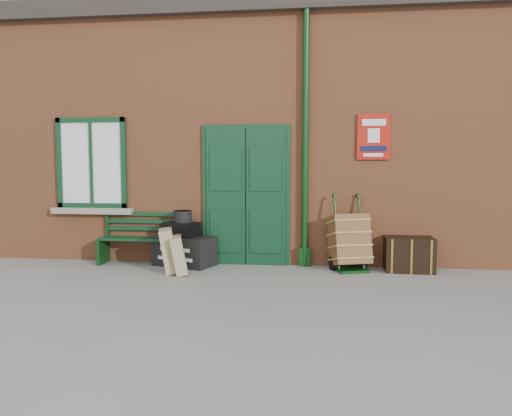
% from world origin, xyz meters
% --- Properties ---
extents(ground, '(80.00, 80.00, 0.00)m').
position_xyz_m(ground, '(0.00, 0.00, 0.00)').
color(ground, gray).
rests_on(ground, ground).
extents(station_building, '(10.30, 4.30, 4.36)m').
position_xyz_m(station_building, '(-0.00, 3.49, 2.16)').
color(station_building, '#AB5D37').
rests_on(station_building, ground).
extents(bench, '(1.41, 0.44, 0.87)m').
position_xyz_m(bench, '(-1.97, 1.32, 0.44)').
color(bench, '#0E351C').
rests_on(bench, ground).
extents(houdini_trunk, '(1.05, 0.80, 0.47)m').
position_xyz_m(houdini_trunk, '(-1.27, 1.25, 0.23)').
color(houdini_trunk, black).
rests_on(houdini_trunk, ground).
extents(strongbox, '(0.61, 0.53, 0.23)m').
position_xyz_m(strongbox, '(-1.32, 1.25, 0.58)').
color(strongbox, black).
rests_on(strongbox, houdini_trunk).
extents(hatbox, '(0.36, 0.36, 0.19)m').
position_xyz_m(hatbox, '(-1.29, 1.25, 0.79)').
color(hatbox, black).
rests_on(hatbox, strongbox).
extents(suitcase_back, '(0.41, 0.53, 0.67)m').
position_xyz_m(suitcase_back, '(-1.36, 0.70, 0.34)').
color(suitcase_back, tan).
rests_on(suitcase_back, ground).
extents(suitcase_front, '(0.38, 0.48, 0.58)m').
position_xyz_m(suitcase_front, '(-1.18, 0.60, 0.29)').
color(suitcase_front, tan).
rests_on(suitcase_front, ground).
extents(porter_trolley, '(0.70, 0.73, 1.15)m').
position_xyz_m(porter_trolley, '(1.34, 1.23, 0.44)').
color(porter_trolley, '#0D3612').
rests_on(porter_trolley, ground).
extents(dark_trunk, '(0.73, 0.49, 0.52)m').
position_xyz_m(dark_trunk, '(2.24, 1.25, 0.26)').
color(dark_trunk, black).
rests_on(dark_trunk, ground).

